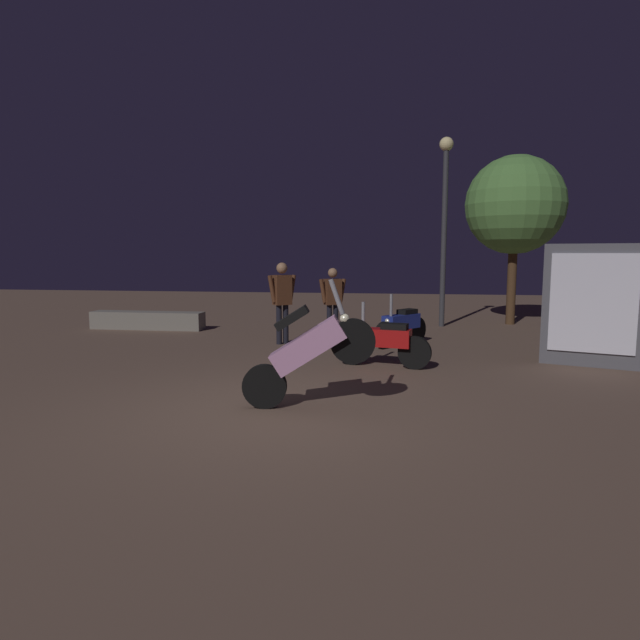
# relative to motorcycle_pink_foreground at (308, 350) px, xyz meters

# --- Properties ---
(ground_plane) EXTENTS (40.00, 40.00, 0.00)m
(ground_plane) POSITION_rel_motorcycle_pink_foreground_xyz_m (-0.49, -0.21, -0.74)
(ground_plane) COLOR brown
(motorcycle_pink_foreground) EXTENTS (1.66, 0.40, 1.63)m
(motorcycle_pink_foreground) POSITION_rel_motorcycle_pink_foreground_xyz_m (0.00, 0.00, 0.00)
(motorcycle_pink_foreground) COLOR black
(motorcycle_pink_foreground) RESTS_ON ground_plane
(motorcycle_red_parked_left) EXTENTS (1.65, 0.49, 1.11)m
(motorcycle_red_parked_left) POSITION_rel_motorcycle_pink_foreground_xyz_m (0.85, 2.67, -0.31)
(motorcycle_red_parked_left) COLOR black
(motorcycle_red_parked_left) RESTS_ON ground_plane
(motorcycle_blue_parked_right) EXTENTS (1.09, 1.38, 1.11)m
(motorcycle_blue_parked_right) POSITION_rel_motorcycle_pink_foreground_xyz_m (1.16, 4.90, -0.31)
(motorcycle_blue_parked_right) COLOR black
(motorcycle_blue_parked_right) RESTS_ON ground_plane
(person_rider_beside) EXTENTS (0.57, 0.49, 1.74)m
(person_rider_beside) POSITION_rel_motorcycle_pink_foreground_xyz_m (-1.37, 4.75, 0.30)
(person_rider_beside) COLOR black
(person_rider_beside) RESTS_ON ground_plane
(person_bystander_far) EXTENTS (0.61, 0.41, 1.61)m
(person_bystander_far) POSITION_rel_motorcycle_pink_foreground_xyz_m (-0.39, 5.63, 0.21)
(person_bystander_far) COLOR black
(person_bystander_far) RESTS_ON ground_plane
(streetlamp_near) EXTENTS (0.36, 0.36, 4.90)m
(streetlamp_near) POSITION_rel_motorcycle_pink_foreground_xyz_m (2.23, 8.12, 2.38)
(streetlamp_near) COLOR #38383D
(streetlamp_near) RESTS_ON ground_plane
(tree_left_bg) EXTENTS (2.63, 2.63, 4.54)m
(tree_left_bg) POSITION_rel_motorcycle_pink_foreground_xyz_m (4.13, 8.87, 2.47)
(tree_left_bg) COLOR #4C331E
(tree_left_bg) RESTS_ON ground_plane
(kiosk_billboard) EXTENTS (1.68, 0.98, 2.10)m
(kiosk_billboard) POSITION_rel_motorcycle_pink_foreground_xyz_m (4.42, 3.37, 0.31)
(kiosk_billboard) COLOR #595960
(kiosk_billboard) RESTS_ON ground_plane
(planter_wall_low) EXTENTS (2.93, 0.50, 0.45)m
(planter_wall_low) POSITION_rel_motorcycle_pink_foreground_xyz_m (-5.29, 6.47, -0.52)
(planter_wall_low) COLOR gray
(planter_wall_low) RESTS_ON ground_plane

